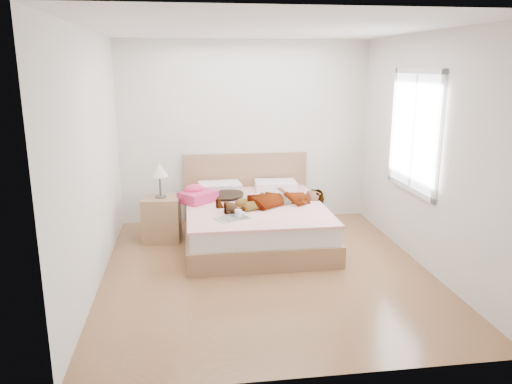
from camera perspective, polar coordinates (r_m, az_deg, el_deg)
ground at (r=5.68m, az=1.21°, el=-8.97°), size 4.00×4.00×0.00m
woman at (r=6.38m, az=2.15°, el=-0.52°), size 1.59×0.97×0.21m
hair at (r=6.76m, az=-3.29°, el=-0.24°), size 0.56×0.63×0.08m
phone at (r=6.69m, az=-2.67°, el=0.70°), size 0.06×0.09×0.05m
room_shell at (r=6.09m, az=17.65°, el=6.62°), size 4.00×4.00×4.00m
bed at (r=6.54m, az=-0.23°, el=-3.21°), size 1.80×2.08×1.00m
towel at (r=6.55m, az=-6.76°, el=-0.32°), size 0.55×0.54×0.23m
magazine at (r=5.81m, az=-2.64°, el=-2.99°), size 0.46×0.40×0.02m
coffee_mug at (r=5.85m, az=-2.00°, el=-2.46°), size 0.13×0.10×0.09m
plush_toy at (r=6.02m, az=-2.93°, el=-1.78°), size 0.21×0.26×0.13m
nightstand at (r=6.65m, az=-10.74°, el=-2.61°), size 0.51×0.46×1.03m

